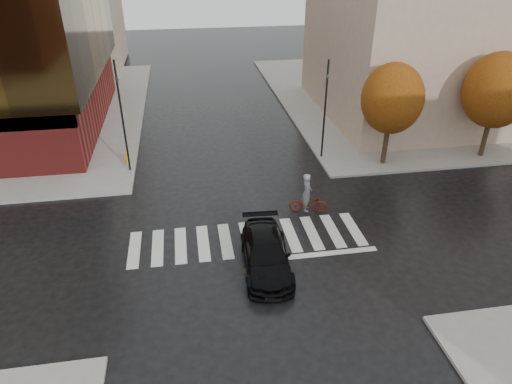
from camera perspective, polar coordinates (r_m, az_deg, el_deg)
ground at (r=22.39m, az=-0.87°, el=-6.60°), size 120.00×120.00×0.00m
sidewalk_ne at (r=47.36m, az=21.45°, el=11.40°), size 30.00×30.00×0.15m
crosswalk at (r=22.79m, az=-1.06°, el=-5.86°), size 12.00×3.00×0.01m
tree_ne_a at (r=29.59m, az=16.67°, el=11.10°), size 3.80×3.80×6.50m
tree_ne_b at (r=33.14m, az=27.94°, el=11.13°), size 4.20×4.20×6.89m
sedan at (r=20.59m, az=1.26°, el=-7.73°), size 2.36×5.18×1.47m
cyclist at (r=24.67m, az=6.48°, el=-0.90°), size 2.13×1.10×2.31m
traffic_light_nw at (r=28.66m, az=-16.48°, el=9.69°), size 0.21×0.20×6.93m
traffic_light_ne at (r=29.88m, az=8.65°, el=10.71°), size 0.16×0.18×6.45m
fire_hydrant at (r=30.87m, az=-15.79°, el=4.22°), size 0.28×0.28×0.79m
manhole at (r=20.79m, az=-0.68°, el=-9.85°), size 0.82×0.82×0.01m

